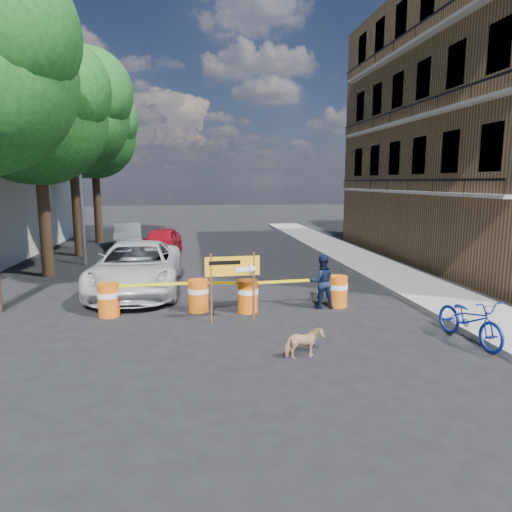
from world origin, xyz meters
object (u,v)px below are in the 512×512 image
object	(u,v)px
barrel_far_right	(338,291)
bicycle	(472,299)
sedan_red	(161,242)
barrel_mid_left	(198,295)
barrel_mid_right	(248,295)
pedestrian	(322,282)
detour_sign	(240,271)
barrel_far_left	(109,299)
dog	(304,343)
suv_white	(137,268)
sedan_silver	(128,235)

from	to	relation	value
barrel_far_right	bicycle	size ratio (longest dim) A/B	0.44
barrel_far_right	sedan_red	distance (m)	11.66
barrel_mid_left	bicycle	size ratio (longest dim) A/B	0.44
barrel_mid_right	pedestrian	xyz separation A→B (m)	(2.14, 0.11, 0.30)
barrel_mid_right	barrel_far_right	bearing A→B (deg)	4.14
barrel_mid_right	bicycle	bearing A→B (deg)	-34.00
detour_sign	bicycle	size ratio (longest dim) A/B	0.90
barrel_far_left	dog	size ratio (longest dim) A/B	1.16
pedestrian	bicycle	size ratio (longest dim) A/B	0.76
barrel_mid_right	suv_white	bearing A→B (deg)	139.00
dog	suv_white	bearing A→B (deg)	23.81
dog	sedan_red	bearing A→B (deg)	6.50
barrel_far_left	pedestrian	bearing A→B (deg)	-0.13
barrel_far_right	dog	xyz separation A→B (m)	(-1.93, -3.73, -0.14)
barrel_far_right	dog	bearing A→B (deg)	-117.44
barrel_far_right	detour_sign	xyz separation A→B (m)	(-2.96, -1.00, 0.85)
barrel_far_right	suv_white	size ratio (longest dim) A/B	0.15
barrel_far_left	dog	xyz separation A→B (m)	(4.46, -3.65, -0.14)
suv_white	dog	bearing A→B (deg)	-57.03
dog	sedan_silver	world-z (taller)	sedan_silver
pedestrian	dog	bearing A→B (deg)	70.33
suv_white	barrel_far_right	bearing A→B (deg)	-23.38
bicycle	suv_white	size ratio (longest dim) A/B	0.35
bicycle	suv_white	xyz separation A→B (m)	(-7.94, 6.00, -0.20)
pedestrian	sedan_silver	world-z (taller)	pedestrian
barrel_mid_left	detour_sign	bearing A→B (deg)	-45.61
barrel_far_left	sedan_red	bearing A→B (deg)	85.62
sedan_red	sedan_silver	size ratio (longest dim) A/B	0.99
sedan_silver	sedan_red	bearing A→B (deg)	-64.05
dog	suv_white	xyz separation A→B (m)	(-4.02, 6.41, 0.48)
pedestrian	detour_sign	bearing A→B (deg)	22.30
sedan_silver	bicycle	bearing A→B (deg)	-66.75
pedestrian	suv_white	world-z (taller)	suv_white
barrel_far_right	bicycle	world-z (taller)	bicycle
dog	sedan_red	size ratio (longest dim) A/B	0.20
detour_sign	barrel_far_left	bearing A→B (deg)	160.71
barrel_mid_left	barrel_mid_right	size ratio (longest dim) A/B	1.00
barrel_mid_right	detour_sign	distance (m)	1.22
detour_sign	dog	xyz separation A→B (m)	(1.02, -2.72, -1.00)
barrel_far_right	sedan_red	xyz separation A→B (m)	(-5.61, 10.22, 0.21)
barrel_mid_right	bicycle	distance (m)	5.62
detour_sign	sedan_red	xyz separation A→B (m)	(-2.65, 11.22, -0.65)
suv_white	sedan_silver	size ratio (longest dim) A/B	1.44
suv_white	sedan_red	distance (m)	7.54
bicycle	sedan_red	bearing A→B (deg)	111.86
barrel_mid_left	bicycle	bearing A→B (deg)	-29.44
pedestrian	dog	world-z (taller)	pedestrian
pedestrian	bicycle	bearing A→B (deg)	129.40
bicycle	sedan_red	world-z (taller)	bicycle
barrel_mid_right	dog	size ratio (longest dim) A/B	1.16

